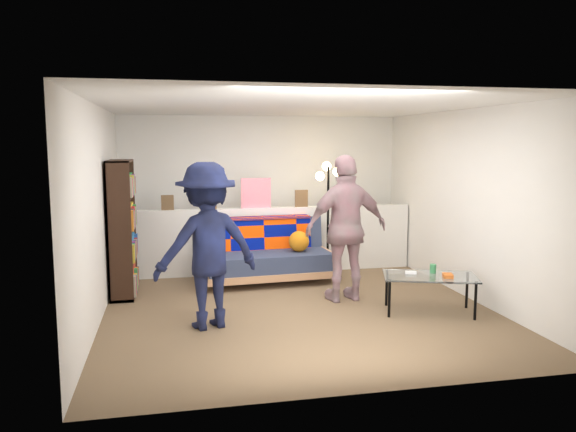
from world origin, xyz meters
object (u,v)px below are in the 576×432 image
at_px(coffee_table, 430,278).
at_px(person_left, 207,246).
at_px(bookshelf, 122,233).
at_px(person_right, 346,228).
at_px(futon_sofa, 268,256).
at_px(floor_lamp, 328,195).

bearing_deg(coffee_table, person_left, 179.38).
height_order(bookshelf, person_left, person_left).
distance_m(coffee_table, person_left, 2.61).
bearing_deg(person_right, futon_sofa, -62.94).
xyz_separation_m(futon_sofa, person_left, (-0.98, -1.84, 0.52)).
bearing_deg(floor_lamp, person_right, -96.94).
bearing_deg(person_left, futon_sofa, -134.87).
relative_size(person_left, person_right, 0.97).
height_order(coffee_table, person_left, person_left).
xyz_separation_m(futon_sofa, floor_lamp, (0.97, 0.32, 0.82)).
bearing_deg(person_left, coffee_table, 162.58).
distance_m(futon_sofa, bookshelf, 2.04).
xyz_separation_m(bookshelf, coffee_table, (3.56, -1.57, -0.40)).
distance_m(person_left, person_right, 1.89).
distance_m(coffee_table, person_right, 1.18).
xyz_separation_m(coffee_table, person_left, (-2.57, 0.03, 0.47)).
relative_size(futon_sofa, floor_lamp, 1.14).
bearing_deg(futon_sofa, coffee_table, -49.59).
xyz_separation_m(bookshelf, floor_lamp, (2.94, 0.61, 0.38)).
height_order(futon_sofa, bookshelf, bookshelf).
xyz_separation_m(bookshelf, person_left, (0.99, -1.54, 0.07)).
height_order(futon_sofa, person_left, person_left).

